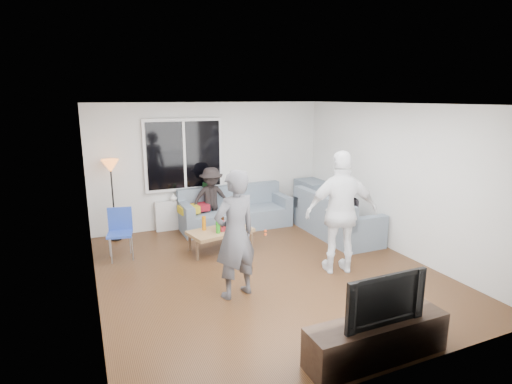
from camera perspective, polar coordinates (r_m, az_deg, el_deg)
name	(u,v)px	position (r m, az deg, el deg)	size (l,w,h in m)	color
floor	(265,272)	(6.63, 1.30, -11.08)	(5.00, 5.50, 0.04)	#56351C
ceiling	(266,103)	(6.04, 1.43, 12.40)	(5.00, 5.50, 0.04)	white
wall_back	(211,164)	(8.75, -6.30, 3.86)	(5.00, 0.04, 2.60)	silver
wall_front	(393,254)	(3.97, 18.58, -8.17)	(5.00, 0.04, 2.60)	silver
wall_left	(88,209)	(5.66, -22.50, -2.19)	(0.04, 5.50, 2.60)	silver
wall_right	(395,178)	(7.59, 18.90, 1.81)	(0.04, 5.50, 2.60)	silver
window_frame	(184,155)	(8.48, -10.07, 5.15)	(1.62, 0.06, 1.47)	white
window_glass	(184,155)	(8.44, -10.00, 5.12)	(1.50, 0.02, 1.35)	black
window_mullion	(184,155)	(8.43, -9.99, 5.11)	(0.05, 0.03, 1.35)	white
radiator	(187,214)	(8.69, -9.68, -3.00)	(1.30, 0.12, 0.62)	silver
potted_plant	(204,189)	(8.64, -7.28, 0.40)	(0.21, 0.17, 0.38)	#255C2A
vase	(173,197)	(8.51, -11.49, -0.73)	(0.15, 0.15, 0.15)	white
sofa_back_section	(235,208)	(8.58, -2.90, -2.24)	(2.30, 0.85, 0.85)	slate
sofa_right_section	(337,215)	(8.24, 11.24, -3.13)	(0.85, 2.00, 0.85)	slate
sofa_corner	(318,199)	(9.47, 8.74, -0.91)	(0.85, 0.85, 0.85)	slate
cushion_yellow	(189,209)	(8.25, -9.40, -2.42)	(0.38, 0.32, 0.14)	gold
cushion_red	(199,207)	(8.39, -7.97, -2.12)	(0.36, 0.30, 0.13)	maroon
coffee_table	(221,240)	(7.35, -4.98, -6.78)	(1.10, 0.60, 0.40)	#9F754D
pitcher	(221,226)	(7.21, -4.90, -4.77)	(0.17, 0.17, 0.17)	maroon
side_chair	(120,235)	(7.30, -18.52, -5.67)	(0.40, 0.40, 0.86)	#2846AF
floor_lamp	(113,201)	(8.19, -19.37, -1.17)	(0.32, 0.32, 1.56)	orange
player_left	(235,234)	(5.52, -2.92, -5.96)	(0.65, 0.43, 1.78)	#47464B
player_right	(342,213)	(6.42, 11.89, -2.85)	(1.13, 0.47, 1.92)	white
spectator_right	(348,213)	(7.92, 12.76, -2.87)	(0.54, 0.42, 1.11)	black
spectator_back	(212,199)	(8.39, -6.24, -1.00)	(0.85, 0.49, 1.32)	black
tv_console	(377,339)	(4.71, 16.54, -19.19)	(1.60, 0.40, 0.44)	#302318
television	(380,296)	(4.47, 16.97, -13.80)	(0.96, 0.13, 0.55)	black
bottle_a	(204,223)	(7.27, -7.30, -4.36)	(0.07, 0.07, 0.25)	#CA6F0B
bottle_c	(222,222)	(7.41, -4.74, -4.19)	(0.07, 0.07, 0.19)	black
bottle_b	(218,227)	(7.09, -5.34, -4.93)	(0.08, 0.08, 0.21)	#218F1A
bottle_d	(232,222)	(7.28, -3.33, -4.20)	(0.07, 0.07, 0.26)	orange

